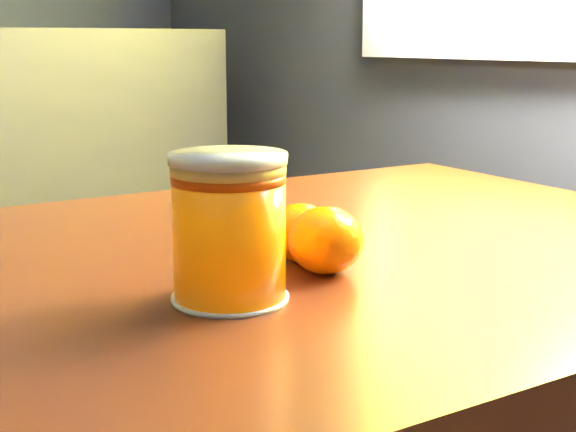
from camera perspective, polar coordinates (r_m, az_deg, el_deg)
table at (r=0.75m, az=-0.75°, el=-8.98°), size 0.97×0.72×0.69m
juice_glass at (r=0.57m, az=-4.21°, el=-0.90°), size 0.08×0.08×0.11m
orange_front at (r=0.64m, az=2.67°, el=-1.73°), size 0.07×0.07×0.05m
orange_back at (r=0.68m, az=0.88°, el=-1.19°), size 0.06×0.06×0.05m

